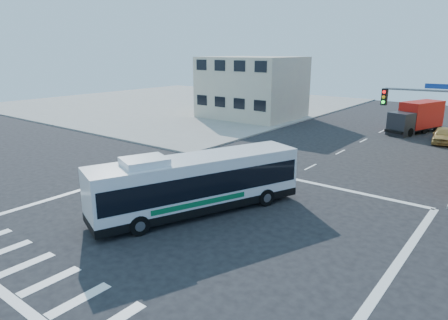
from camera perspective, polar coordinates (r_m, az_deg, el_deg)
The scene contains 7 objects.
ground at distance 21.55m, azimuth -3.22°, elevation -8.76°, with size 120.00×120.00×0.00m, color black.
sidewalk_nw at distance 69.68m, azimuth -6.18°, elevation 8.12°, with size 50.00×50.00×0.15m, color gray.
building_west at distance 54.09m, azimuth 4.00°, elevation 10.27°, with size 12.06×10.06×8.00m.
signal_mast_ne at distance 25.98m, azimuth 28.84°, elevation 5.02°, with size 7.91×1.13×8.07m.
transit_bus at distance 22.16m, azimuth -3.83°, elevation -3.24°, with size 6.83×12.10×3.55m.
box_truck at distance 48.83m, azimuth 25.75°, elevation 5.44°, with size 4.49×7.82×3.39m.
parked_car at distance 44.67m, azimuth 28.83°, elevation 3.12°, with size 1.83×4.55×1.55m, color #B59147.
Camera 1 is at (12.96, -14.78, 8.81)m, focal length 32.00 mm.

